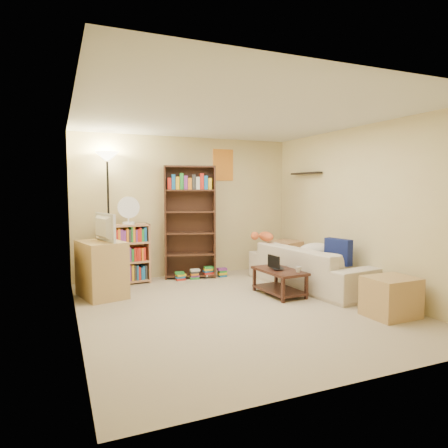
# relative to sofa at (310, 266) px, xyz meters

# --- Properties ---
(room) EXTENTS (4.50, 4.54, 2.52)m
(room) POSITION_rel_sofa_xyz_m (-1.55, -0.58, 1.29)
(room) COLOR tan
(room) RESTS_ON ground
(sofa) EXTENTS (2.47, 1.45, 0.66)m
(sofa) POSITION_rel_sofa_xyz_m (0.00, 0.00, 0.00)
(sofa) COLOR #C0B69F
(sofa) RESTS_ON ground
(navy_pillow) EXTENTS (0.22, 0.45, 0.39)m
(navy_pillow) POSITION_rel_sofa_xyz_m (0.17, -0.47, 0.30)
(navy_pillow) COLOR navy
(navy_pillow) RESTS_ON sofa
(cream_blanket) EXTENTS (0.61, 0.43, 0.26)m
(cream_blanket) POSITION_rel_sofa_xyz_m (0.15, 0.07, 0.23)
(cream_blanket) COLOR white
(cream_blanket) RESTS_ON sofa
(tabby_cat) EXTENTS (0.52, 0.23, 0.18)m
(tabby_cat) POSITION_rel_sofa_xyz_m (-0.40, 0.82, 0.42)
(tabby_cat) COLOR orange
(tabby_cat) RESTS_ON sofa
(coffee_table) EXTENTS (0.54, 0.89, 0.38)m
(coffee_table) POSITION_rel_sofa_xyz_m (-0.72, -0.24, -0.09)
(coffee_table) COLOR #3A1E16
(coffee_table) RESTS_ON ground
(laptop) EXTENTS (0.52, 0.47, 0.03)m
(laptop) POSITION_rel_sofa_xyz_m (-0.67, -0.19, 0.07)
(laptop) COLOR black
(laptop) RESTS_ON coffee_table
(laptop_screen) EXTENTS (0.03, 0.29, 0.19)m
(laptop_screen) POSITION_rel_sofa_xyz_m (-0.79, -0.20, 0.17)
(laptop_screen) COLOR white
(laptop_screen) RESTS_ON laptop
(mug) EXTENTS (0.16, 0.16, 0.08)m
(mug) POSITION_rel_sofa_xyz_m (-0.57, -0.52, 0.09)
(mug) COLOR silver
(mug) RESTS_ON coffee_table
(tv_remote) EXTENTS (0.10, 0.16, 0.02)m
(tv_remote) POSITION_rel_sofa_xyz_m (-0.64, 0.05, 0.06)
(tv_remote) COLOR black
(tv_remote) RESTS_ON coffee_table
(tv_stand) EXTENTS (0.72, 0.87, 0.82)m
(tv_stand) POSITION_rel_sofa_xyz_m (-3.16, 0.68, 0.08)
(tv_stand) COLOR tan
(tv_stand) RESTS_ON ground
(television) EXTENTS (0.75, 0.43, 0.40)m
(television) POSITION_rel_sofa_xyz_m (-3.16, 0.68, 0.69)
(television) COLOR black
(television) RESTS_ON tv_stand
(tall_bookshelf) EXTENTS (0.93, 0.52, 1.97)m
(tall_bookshelf) POSITION_rel_sofa_xyz_m (-1.57, 1.39, 0.71)
(tall_bookshelf) COLOR #47281B
(tall_bookshelf) RESTS_ON ground
(short_bookshelf) EXTENTS (0.80, 0.38, 0.99)m
(short_bookshelf) POSITION_rel_sofa_xyz_m (-2.70, 1.36, 0.17)
(short_bookshelf) COLOR tan
(short_bookshelf) RESTS_ON ground
(desk_fan) EXTENTS (0.35, 0.20, 0.46)m
(desk_fan) POSITION_rel_sofa_xyz_m (-2.65, 1.31, 0.90)
(desk_fan) COLOR white
(desk_fan) RESTS_ON short_bookshelf
(floor_lamp) EXTENTS (0.37, 0.37, 2.17)m
(floor_lamp) POSITION_rel_sofa_xyz_m (-2.95, 1.46, 1.40)
(floor_lamp) COLOR black
(floor_lamp) RESTS_ON ground
(side_table) EXTENTS (0.69, 0.69, 0.61)m
(side_table) POSITION_rel_sofa_xyz_m (0.17, 1.02, -0.02)
(side_table) COLOR tan
(side_table) RESTS_ON ground
(end_cabinet) EXTENTS (0.60, 0.50, 0.49)m
(end_cabinet) POSITION_rel_sofa_xyz_m (0.03, -1.66, -0.08)
(end_cabinet) COLOR tan
(end_cabinet) RESTS_ON ground
(book_stacks) EXTENTS (0.94, 0.17, 0.20)m
(book_stacks) POSITION_rel_sofa_xyz_m (-1.40, 1.24, -0.24)
(book_stacks) COLOR red
(book_stacks) RESTS_ON ground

